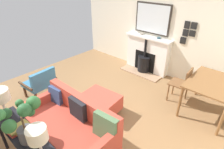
% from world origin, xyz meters
% --- Properties ---
extents(ground_plane, '(4.85, 5.37, 0.01)m').
position_xyz_m(ground_plane, '(0.00, 0.00, -0.00)').
color(ground_plane, olive).
extents(wall_left, '(0.12, 5.37, 2.83)m').
position_xyz_m(wall_left, '(-2.43, 0.00, 1.41)').
color(wall_left, silver).
rests_on(wall_left, ground).
extents(fireplace, '(0.61, 1.40, 1.06)m').
position_xyz_m(fireplace, '(-2.22, -0.18, 0.47)').
color(fireplace, '#9E7A5B').
rests_on(fireplace, ground).
extents(mirror_over_mantel, '(0.04, 1.05, 0.82)m').
position_xyz_m(mirror_over_mantel, '(-2.34, -0.18, 1.54)').
color(mirror_over_mantel, '#2D2823').
extents(mantel_bowl_near, '(0.11, 0.11, 0.05)m').
position_xyz_m(mantel_bowl_near, '(-2.25, -0.43, 1.09)').
color(mantel_bowl_near, '#9E9384').
rests_on(mantel_bowl_near, fireplace).
extents(mantel_bowl_far, '(0.12, 0.12, 0.04)m').
position_xyz_m(mantel_bowl_far, '(-2.25, 0.14, 1.09)').
color(mantel_bowl_far, '#334C56').
rests_on(mantel_bowl_far, fireplace).
extents(sofa, '(0.82, 1.74, 0.81)m').
position_xyz_m(sofa, '(0.92, 0.35, 0.35)').
color(sofa, '#B2B2B7').
rests_on(sofa, ground).
extents(ottoman, '(0.61, 0.82, 0.41)m').
position_xyz_m(ottoman, '(0.03, 0.18, 0.25)').
color(ottoman, '#B2B2B7').
rests_on(ottoman, ground).
extents(armchair_accent, '(0.72, 0.63, 0.76)m').
position_xyz_m(armchair_accent, '(0.61, -1.23, 0.42)').
color(armchair_accent, '#4C3321').
rests_on(armchair_accent, ground).
extents(console_table, '(0.32, 1.40, 0.73)m').
position_xyz_m(console_table, '(1.67, 0.35, 0.62)').
color(console_table, black).
rests_on(console_table, ground).
extents(table_lamp_near_end, '(0.26, 0.26, 0.47)m').
position_xyz_m(table_lamp_near_end, '(1.67, -0.18, 1.09)').
color(table_lamp_near_end, beige).
rests_on(table_lamp_near_end, console_table).
extents(table_lamp_far_end, '(0.23, 0.23, 0.45)m').
position_xyz_m(table_lamp_far_end, '(1.67, 0.87, 1.07)').
color(table_lamp_far_end, beige).
rests_on(table_lamp_far_end, console_table).
extents(potted_plant, '(0.52, 0.47, 0.63)m').
position_xyz_m(potted_plant, '(1.68, 0.52, 1.11)').
color(potted_plant, '#4C4C51').
rests_on(potted_plant, console_table).
extents(book_stack, '(0.29, 0.20, 0.07)m').
position_xyz_m(book_stack, '(1.67, 0.24, 0.76)').
color(book_stack, '#B23833').
rests_on(book_stack, console_table).
extents(dining_table, '(1.14, 0.87, 0.76)m').
position_xyz_m(dining_table, '(-1.44, 1.85, 0.67)').
color(dining_table, brown).
rests_on(dining_table, ground).
extents(dining_chair_near_fireplace, '(0.43, 0.43, 0.84)m').
position_xyz_m(dining_chair_near_fireplace, '(-1.44, 1.27, 0.51)').
color(dining_chair_near_fireplace, brown).
rests_on(dining_chair_near_fireplace, ground).
extents(photo_gallery_row, '(0.02, 0.33, 0.57)m').
position_xyz_m(photo_gallery_row, '(-2.35, 0.84, 1.37)').
color(photo_gallery_row, black).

